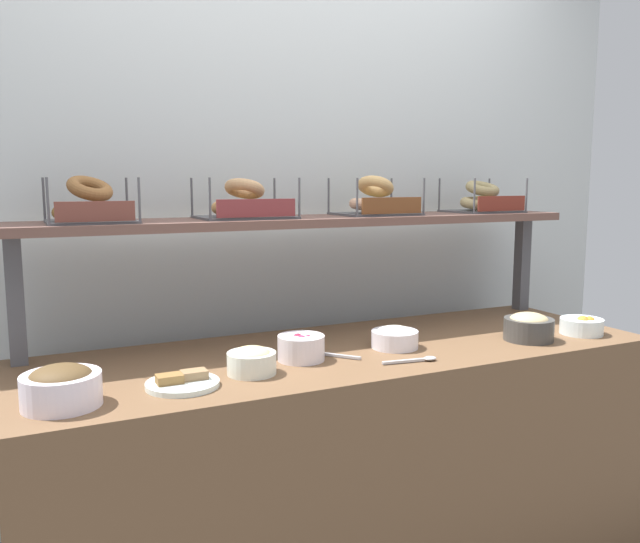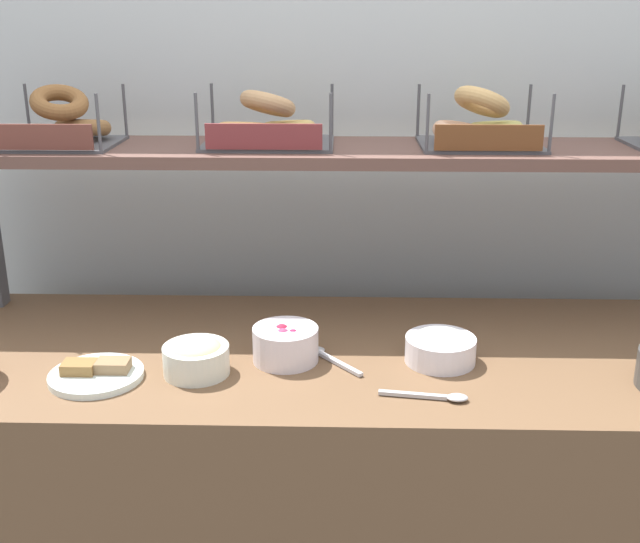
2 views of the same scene
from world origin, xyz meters
TOP-DOWN VIEW (x-y plane):
  - back_wall at (0.00, 0.55)m, footprint 3.32×0.06m
  - deli_counter at (0.00, 0.00)m, footprint 2.12×0.70m
  - shelf_riser_left at (-1.00, 0.27)m, footprint 0.05×0.05m
  - shelf_riser_right at (1.00, 0.27)m, footprint 0.05×0.05m
  - upper_shelf at (0.00, 0.27)m, footprint 2.08×0.32m
  - bowl_hummus at (0.63, -0.17)m, footprint 0.17×0.17m
  - bowl_cream_cheese at (0.15, -0.06)m, footprint 0.16×0.16m
  - bowl_egg_salad at (-0.39, -0.13)m, footprint 0.14×0.14m
  - bowl_fruit_salad at (0.87, -0.19)m, footprint 0.15×0.15m
  - bowl_chocolate_spread at (-0.91, -0.18)m, footprint 0.20×0.20m
  - bowl_beet_salad at (-0.20, -0.06)m, footprint 0.15×0.15m
  - serving_plate_white at (-0.60, -0.16)m, footprint 0.20×0.20m
  - serving_spoon_near_plate at (-0.11, -0.05)m, footprint 0.13×0.14m
  - serving_spoon_by_edge at (0.12, -0.23)m, footprint 0.18×0.05m
  - bagel_basket_cinnamon_raisin at (-0.77, 0.26)m, footprint 0.27×0.24m
  - bagel_basket_sesame at (-0.26, 0.28)m, footprint 0.32×0.25m
  - bagel_basket_plain at (0.26, 0.28)m, footprint 0.30×0.25m
  - bagel_basket_everything at (0.77, 0.27)m, footprint 0.28×0.26m

SIDE VIEW (x-z plane):
  - deli_counter at x=0.00m, z-range 0.00..0.85m
  - serving_spoon_near_plate at x=-0.11m, z-range 0.85..0.86m
  - serving_spoon_by_edge at x=0.12m, z-range 0.85..0.86m
  - serving_plate_white at x=-0.60m, z-range 0.84..0.88m
  - bowl_fruit_salad at x=0.87m, z-range 0.85..0.92m
  - bowl_cream_cheese at x=0.15m, z-range 0.85..0.92m
  - bowl_egg_salad at x=-0.39m, z-range 0.85..0.93m
  - bowl_beet_salad at x=-0.20m, z-range 0.85..0.93m
  - bowl_hummus at x=0.63m, z-range 0.85..0.95m
  - bowl_chocolate_spread at x=-0.91m, z-range 0.85..0.96m
  - shelf_riser_left at x=-1.00m, z-range 0.85..1.25m
  - shelf_riser_right at x=1.00m, z-range 0.85..1.25m
  - back_wall at x=0.00m, z-range 0.00..2.40m
  - upper_shelf at x=0.00m, z-range 1.25..1.28m
  - bagel_basket_sesame at x=-0.26m, z-range 1.26..1.40m
  - bagel_basket_everything at x=0.77m, z-range 1.26..1.40m
  - bagel_basket_cinnamon_raisin at x=-0.77m, z-range 1.25..1.41m
  - bagel_basket_plain at x=0.26m, z-range 1.25..1.41m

